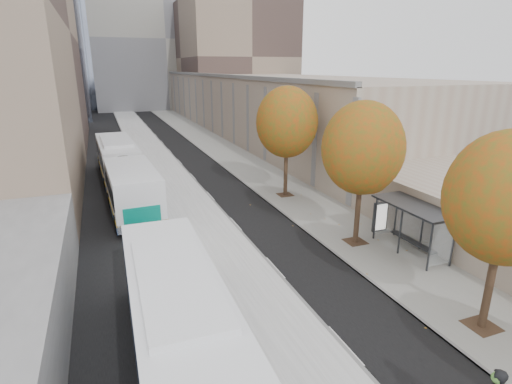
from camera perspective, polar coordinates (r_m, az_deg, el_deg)
name	(u,v)px	position (r m, az deg, el deg)	size (l,w,h in m)	color
bus_platform	(159,165)	(40.05, -13.73, 3.73)	(4.25, 150.00, 0.15)	#ACACAC
sidewalk	(237,159)	(41.79, -2.79, 4.72)	(4.75, 150.00, 0.08)	gray
building_tan	(245,98)	(72.09, -1.56, 13.26)	(18.00, 92.00, 8.00)	gray
building_far_block	(159,41)	(100.95, -13.64, 20.24)	(30.00, 18.00, 30.00)	gray
bus_shelter	(417,213)	(21.71, 21.99, -2.76)	(1.90, 4.40, 2.53)	#383A3F
tree_b	(507,199)	(15.64, 32.19, -0.80)	(4.00, 4.00, 6.97)	#311D18
tree_c	(363,148)	(21.12, 15.00, 6.03)	(4.20, 4.20, 7.28)	#311D18
tree_d	(287,122)	(28.74, 4.42, 9.89)	(4.40, 4.40, 7.60)	#311D18
bus_far	(123,169)	(32.10, -18.49, 3.07)	(3.62, 19.32, 3.20)	silver
distant_car	(118,144)	(49.58, -19.08, 6.53)	(1.56, 3.87, 1.32)	silver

